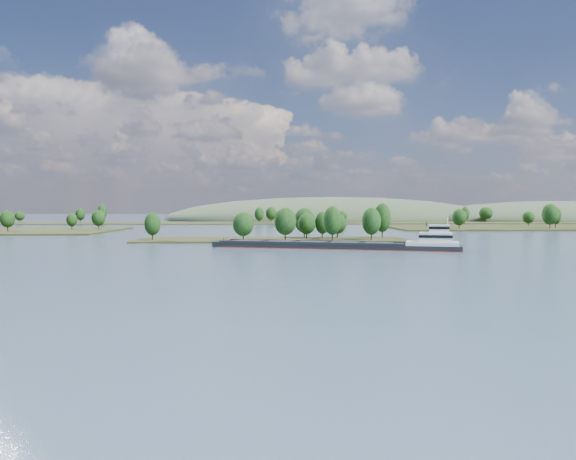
{
  "coord_description": "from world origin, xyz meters",
  "views": [
    {
      "loc": [
        -1.75,
        -28.63,
        12.55
      ],
      "look_at": [
        4.06,
        130.0,
        6.0
      ],
      "focal_mm": 35.0,
      "sensor_mm": 36.0,
      "label": 1
    }
  ],
  "objects": [
    {
      "name": "tree_island",
      "position": [
        7.51,
        179.05,
        3.93
      ],
      "size": [
        100.0,
        30.0,
        14.68
      ],
      "color": "black",
      "rests_on": "ground"
    },
    {
      "name": "ground",
      "position": [
        0.0,
        120.0,
        0.0
      ],
      "size": [
        1800.0,
        1800.0,
        0.0
      ],
      "primitive_type": "plane",
      "color": "#35465C",
      "rests_on": "ground"
    },
    {
      "name": "cargo_barge",
      "position": [
        23.08,
        137.97,
        1.28
      ],
      "size": [
        74.26,
        31.12,
        10.16
      ],
      "color": "black",
      "rests_on": "ground"
    },
    {
      "name": "hill_east",
      "position": [
        260.0,
        470.0,
        0.0
      ],
      "size": [
        260.0,
        140.0,
        36.0
      ],
      "primitive_type": "ellipsoid",
      "color": "#374630",
      "rests_on": "ground"
    },
    {
      "name": "hill_west",
      "position": [
        60.0,
        500.0,
        0.0
      ],
      "size": [
        320.0,
        160.0,
        44.0
      ],
      "primitive_type": "ellipsoid",
      "color": "#374630",
      "rests_on": "ground"
    },
    {
      "name": "back_shoreline",
      "position": [
        9.13,
        399.82,
        0.67
      ],
      "size": [
        900.0,
        60.0,
        15.36
      ],
      "color": "black",
      "rests_on": "ground"
    }
  ]
}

